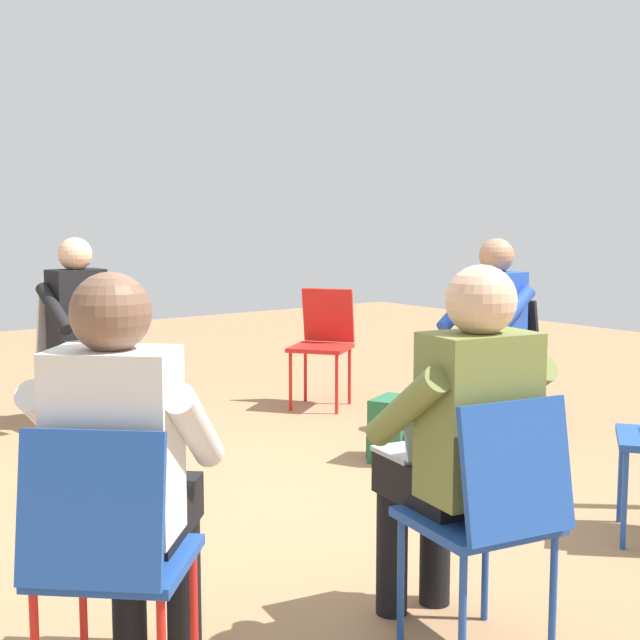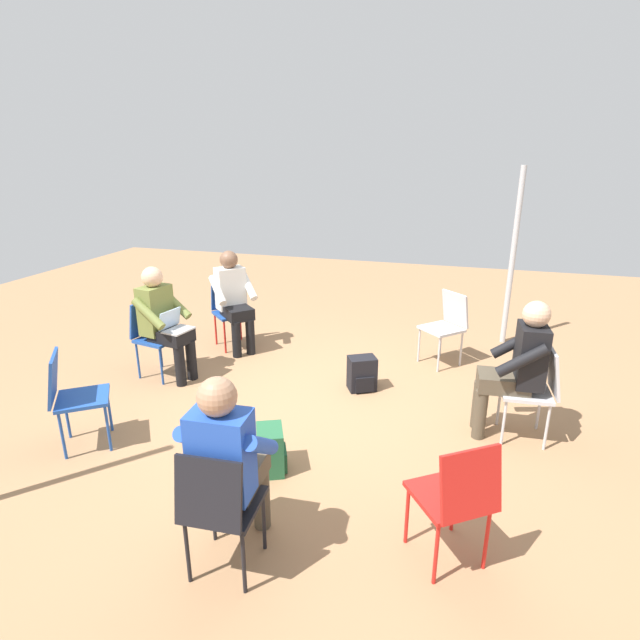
# 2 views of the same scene
# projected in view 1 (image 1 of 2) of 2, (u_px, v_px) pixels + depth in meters

# --- Properties ---
(ground_plane) EXTENTS (14.00, 14.00, 0.00)m
(ground_plane) POSITION_uv_depth(u_px,v_px,m) (249.00, 497.00, 4.39)
(ground_plane) COLOR #99704C
(chair_southeast) EXTENTS (0.59, 0.58, 0.85)m
(chair_southeast) POSITION_uv_depth(u_px,v_px,m) (108.00, 551.00, 2.38)
(chair_southeast) COLOR #1E4799
(chair_southeast) RESTS_ON ground
(chair_west) EXTENTS (0.46, 0.43, 0.85)m
(chair_west) POSITION_uv_depth(u_px,v_px,m) (73.00, 349.00, 5.92)
(chair_west) COLOR #B7B7BC
(chair_west) RESTS_ON ground
(chair_north) EXTENTS (0.42, 0.46, 0.85)m
(chair_north) POSITION_uv_depth(u_px,v_px,m) (501.00, 354.00, 5.70)
(chair_north) COLOR black
(chair_north) RESTS_ON ground
(chair_northwest) EXTENTS (0.57, 0.58, 0.85)m
(chair_northwest) POSITION_uv_depth(u_px,v_px,m) (323.00, 338.00, 6.44)
(chair_northwest) COLOR red
(chair_northwest) RESTS_ON ground
(chair_east) EXTENTS (0.50, 0.47, 0.85)m
(chair_east) POSITION_uv_depth(u_px,v_px,m) (491.00, 509.00, 2.72)
(chair_east) COLOR #1E4799
(chair_east) RESTS_ON ground
(person_with_laptop) EXTENTS (0.57, 0.55, 1.24)m
(person_with_laptop) POSITION_uv_depth(u_px,v_px,m) (460.00, 434.00, 2.85)
(person_with_laptop) COLOR black
(person_with_laptop) RESTS_ON ground
(person_in_black) EXTENTS (0.54, 0.52, 1.24)m
(person_in_black) POSITION_uv_depth(u_px,v_px,m) (84.00, 322.00, 5.77)
(person_in_black) COLOR #4C4233
(person_in_black) RESTS_ON ground
(person_in_white) EXTENTS (0.63, 0.63, 1.24)m
(person_in_white) POSITION_uv_depth(u_px,v_px,m) (126.00, 462.00, 2.52)
(person_in_white) COLOR black
(person_in_white) RESTS_ON ground
(person_in_blue) EXTENTS (0.51, 0.54, 1.24)m
(person_in_blue) POSITION_uv_depth(u_px,v_px,m) (486.00, 326.00, 5.57)
(person_in_blue) COLOR #4C4233
(person_in_blue) RESTS_ON ground
(backpack_near_laptop_user) EXTENTS (0.31, 0.34, 0.36)m
(backpack_near_laptop_user) POSITION_uv_depth(u_px,v_px,m) (393.00, 433.00, 5.03)
(backpack_near_laptop_user) COLOR #235B38
(backpack_near_laptop_user) RESTS_ON ground
(backpack_by_empty_chair) EXTENTS (0.34, 0.31, 0.36)m
(backpack_by_empty_chair) POSITION_uv_depth(u_px,v_px,m) (101.00, 465.00, 4.39)
(backpack_by_empty_chair) COLOR black
(backpack_by_empty_chair) RESTS_ON ground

